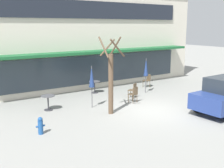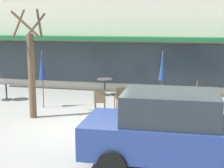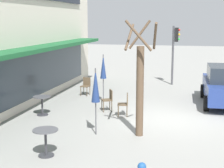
{
  "view_description": "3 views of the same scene",
  "coord_description": "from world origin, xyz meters",
  "px_view_note": "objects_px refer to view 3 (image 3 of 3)",
  "views": [
    {
      "loc": [
        -9.44,
        -10.07,
        4.23
      ],
      "look_at": [
        -0.74,
        2.71,
        0.98
      ],
      "focal_mm": 45.0,
      "sensor_mm": 36.0,
      "label": 1
    },
    {
      "loc": [
        3.2,
        -9.82,
        3.31
      ],
      "look_at": [
        0.23,
        2.94,
        0.91
      ],
      "focal_mm": 55.0,
      "sensor_mm": 36.0,
      "label": 2
    },
    {
      "loc": [
        -12.72,
        -0.79,
        3.68
      ],
      "look_at": [
        0.52,
        2.36,
        1.17
      ],
      "focal_mm": 55.0,
      "sensor_mm": 36.0,
      "label": 3
    }
  ],
  "objects_px": {
    "cafe_table_near_wall": "(46,138)",
    "cafe_chair_0": "(86,85)",
    "cafe_chair_1": "(125,103)",
    "cafe_chair_2": "(109,99)",
    "street_tree": "(140,84)",
    "patio_umbrella_cream_folded": "(103,67)",
    "cafe_table_streetside": "(42,102)",
    "traffic_light_pole": "(175,45)",
    "patio_umbrella_green_folded": "(96,86)"
  },
  "relations": [
    {
      "from": "cafe_chair_1",
      "to": "cafe_chair_2",
      "type": "distance_m",
      "value": 0.99
    },
    {
      "from": "patio_umbrella_cream_folded",
      "to": "street_tree",
      "type": "relative_size",
      "value": 0.59
    },
    {
      "from": "cafe_chair_0",
      "to": "cafe_table_near_wall",
      "type": "bearing_deg",
      "value": -170.35
    },
    {
      "from": "cafe_table_near_wall",
      "to": "cafe_chair_1",
      "type": "relative_size",
      "value": 0.85
    },
    {
      "from": "cafe_table_near_wall",
      "to": "patio_umbrella_green_folded",
      "type": "height_order",
      "value": "patio_umbrella_green_folded"
    },
    {
      "from": "patio_umbrella_cream_folded",
      "to": "cafe_chair_0",
      "type": "height_order",
      "value": "patio_umbrella_cream_folded"
    },
    {
      "from": "cafe_chair_0",
      "to": "traffic_light_pole",
      "type": "bearing_deg",
      "value": -46.16
    },
    {
      "from": "patio_umbrella_cream_folded",
      "to": "traffic_light_pole",
      "type": "distance_m",
      "value": 5.97
    },
    {
      "from": "patio_umbrella_green_folded",
      "to": "cafe_chair_1",
      "type": "bearing_deg",
      "value": -11.25
    },
    {
      "from": "patio_umbrella_cream_folded",
      "to": "traffic_light_pole",
      "type": "relative_size",
      "value": 0.65
    },
    {
      "from": "cafe_chair_1",
      "to": "traffic_light_pole",
      "type": "bearing_deg",
      "value": -11.48
    },
    {
      "from": "traffic_light_pole",
      "to": "cafe_table_near_wall",
      "type": "bearing_deg",
      "value": 166.63
    },
    {
      "from": "cafe_table_near_wall",
      "to": "cafe_chair_0",
      "type": "distance_m",
      "value": 7.9
    },
    {
      "from": "cafe_chair_0",
      "to": "cafe_chair_2",
      "type": "xyz_separation_m",
      "value": [
        -2.72,
        -1.84,
        0.0
      ]
    },
    {
      "from": "patio_umbrella_cream_folded",
      "to": "cafe_chair_2",
      "type": "bearing_deg",
      "value": -157.58
    },
    {
      "from": "cafe_table_streetside",
      "to": "patio_umbrella_green_folded",
      "type": "bearing_deg",
      "value": -123.11
    },
    {
      "from": "cafe_chair_2",
      "to": "traffic_light_pole",
      "type": "xyz_separation_m",
      "value": [
        6.67,
        -2.27,
        1.77
      ]
    },
    {
      "from": "cafe_chair_2",
      "to": "traffic_light_pole",
      "type": "relative_size",
      "value": 0.26
    },
    {
      "from": "cafe_chair_1",
      "to": "cafe_table_streetside",
      "type": "bearing_deg",
      "value": 101.25
    },
    {
      "from": "cafe_table_streetside",
      "to": "street_tree",
      "type": "relative_size",
      "value": 0.2
    },
    {
      "from": "cafe_table_streetside",
      "to": "cafe_chair_1",
      "type": "bearing_deg",
      "value": -78.75
    },
    {
      "from": "cafe_chair_1",
      "to": "cafe_table_near_wall",
      "type": "bearing_deg",
      "value": 163.64
    },
    {
      "from": "patio_umbrella_green_folded",
      "to": "patio_umbrella_cream_folded",
      "type": "height_order",
      "value": "same"
    },
    {
      "from": "cafe_chair_1",
      "to": "street_tree",
      "type": "height_order",
      "value": "street_tree"
    },
    {
      "from": "patio_umbrella_green_folded",
      "to": "cafe_table_near_wall",
      "type": "bearing_deg",
      "value": 158.04
    },
    {
      "from": "cafe_table_near_wall",
      "to": "traffic_light_pole",
      "type": "relative_size",
      "value": 0.22
    },
    {
      "from": "cafe_chair_2",
      "to": "patio_umbrella_cream_folded",
      "type": "bearing_deg",
      "value": 22.42
    },
    {
      "from": "cafe_table_streetside",
      "to": "cafe_chair_1",
      "type": "relative_size",
      "value": 0.85
    },
    {
      "from": "patio_umbrella_cream_folded",
      "to": "cafe_chair_1",
      "type": "height_order",
      "value": "patio_umbrella_cream_folded"
    },
    {
      "from": "patio_umbrella_cream_folded",
      "to": "traffic_light_pole",
      "type": "xyz_separation_m",
      "value": [
        5.18,
        -2.88,
        0.67
      ]
    },
    {
      "from": "cafe_table_near_wall",
      "to": "cafe_chair_1",
      "type": "xyz_separation_m",
      "value": [
        4.48,
        -1.31,
        0.01
      ]
    },
    {
      "from": "cafe_table_near_wall",
      "to": "cafe_chair_2",
      "type": "xyz_separation_m",
      "value": [
        5.07,
        -0.52,
        0.01
      ]
    },
    {
      "from": "patio_umbrella_green_folded",
      "to": "traffic_light_pole",
      "type": "bearing_deg",
      "value": -11.42
    },
    {
      "from": "patio_umbrella_green_folded",
      "to": "cafe_chair_2",
      "type": "relative_size",
      "value": 2.47
    },
    {
      "from": "cafe_table_streetside",
      "to": "traffic_light_pole",
      "type": "bearing_deg",
      "value": -30.57
    },
    {
      "from": "cafe_table_near_wall",
      "to": "patio_umbrella_green_folded",
      "type": "relative_size",
      "value": 0.35
    },
    {
      "from": "cafe_table_near_wall",
      "to": "street_tree",
      "type": "xyz_separation_m",
      "value": [
        2.32,
        -2.24,
        1.2
      ]
    },
    {
      "from": "cafe_chair_1",
      "to": "cafe_chair_0",
      "type": "bearing_deg",
      "value": 38.55
    },
    {
      "from": "cafe_table_near_wall",
      "to": "cafe_table_streetside",
      "type": "bearing_deg",
      "value": 26.01
    },
    {
      "from": "cafe_chair_0",
      "to": "street_tree",
      "type": "height_order",
      "value": "street_tree"
    },
    {
      "from": "cafe_chair_2",
      "to": "patio_umbrella_green_folded",
      "type": "bearing_deg",
      "value": -173.94
    },
    {
      "from": "patio_umbrella_green_folded",
      "to": "patio_umbrella_cream_folded",
      "type": "bearing_deg",
      "value": 11.74
    },
    {
      "from": "cafe_table_near_wall",
      "to": "cafe_table_streetside",
      "type": "relative_size",
      "value": 1.0
    },
    {
      "from": "cafe_table_streetside",
      "to": "street_tree",
      "type": "distance_m",
      "value": 4.55
    },
    {
      "from": "cafe_chair_0",
      "to": "patio_umbrella_green_folded",
      "type": "bearing_deg",
      "value": -159.29
    },
    {
      "from": "cafe_table_near_wall",
      "to": "cafe_chair_1",
      "type": "bearing_deg",
      "value": -16.36
    },
    {
      "from": "cafe_table_streetside",
      "to": "cafe_chair_0",
      "type": "bearing_deg",
      "value": -7.95
    },
    {
      "from": "cafe_chair_1",
      "to": "cafe_chair_2",
      "type": "height_order",
      "value": "same"
    },
    {
      "from": "cafe_table_near_wall",
      "to": "traffic_light_pole",
      "type": "bearing_deg",
      "value": -13.37
    },
    {
      "from": "cafe_table_near_wall",
      "to": "cafe_chair_0",
      "type": "bearing_deg",
      "value": 9.65
    }
  ]
}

